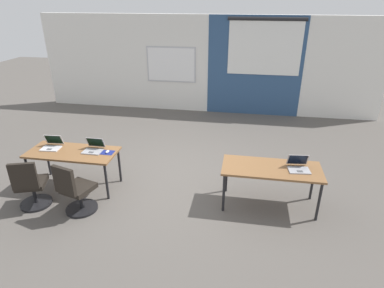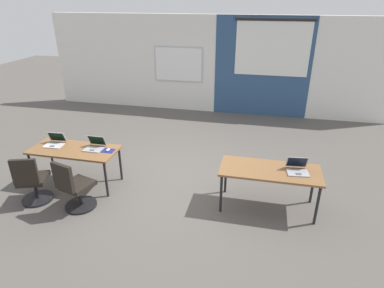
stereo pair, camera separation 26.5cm
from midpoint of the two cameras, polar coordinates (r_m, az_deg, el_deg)
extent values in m
plane|color=#56514C|center=(6.40, -4.12, -5.98)|extent=(24.00, 24.00, 0.00)
cube|color=silver|center=(9.81, 1.57, 13.77)|extent=(10.00, 0.20, 2.80)
cube|color=#2D4C75|center=(9.61, 10.19, 13.17)|extent=(2.68, 0.01, 2.80)
cube|color=#B7B7BC|center=(9.89, -4.48, 13.80)|extent=(1.48, 0.02, 1.04)
cube|color=white|center=(9.89, -4.49, 13.79)|extent=(1.40, 0.02, 0.96)
cube|color=white|center=(9.50, 11.88, 16.15)|extent=(2.00, 0.02, 1.44)
cylinder|color=black|center=(9.43, 12.31, 20.78)|extent=(2.10, 0.10, 0.10)
cube|color=brown|center=(6.23, -21.53, -1.38)|extent=(1.60, 0.70, 0.04)
cylinder|color=black|center=(6.57, -27.91, -4.78)|extent=(0.04, 0.04, 0.68)
cylinder|color=black|center=(5.82, -16.13, -6.45)|extent=(0.04, 0.04, 0.68)
cylinder|color=black|center=(6.99, -25.10, -2.47)|extent=(0.04, 0.04, 0.68)
cylinder|color=black|center=(6.29, -13.86, -3.71)|extent=(0.04, 0.04, 0.68)
cube|color=brown|center=(5.39, 12.51, -4.26)|extent=(1.60, 0.70, 0.04)
cylinder|color=black|center=(5.32, 4.18, -8.63)|extent=(0.04, 0.04, 0.68)
cylinder|color=black|center=(5.42, 20.18, -9.61)|extent=(0.04, 0.04, 0.68)
cylinder|color=black|center=(5.83, 4.81, -5.43)|extent=(0.04, 0.04, 0.68)
cylinder|color=black|center=(5.92, 19.31, -6.38)|extent=(0.04, 0.04, 0.68)
cube|color=#9E9EA3|center=(6.07, -18.38, -1.29)|extent=(0.33, 0.23, 0.02)
cube|color=#4C4C4F|center=(6.02, -18.62, -1.41)|extent=(0.09, 0.06, 0.00)
cube|color=#9E9EA3|center=(6.15, -17.85, 0.27)|extent=(0.33, 0.10, 0.20)
cube|color=black|center=(6.14, -17.88, 0.27)|extent=(0.30, 0.08, 0.18)
cube|color=navy|center=(5.97, -15.92, -1.47)|extent=(0.22, 0.19, 0.00)
ellipsoid|color=silver|center=(5.96, -15.94, -1.31)|extent=(0.06, 0.10, 0.03)
cylinder|color=black|center=(5.85, -20.11, -10.63)|extent=(0.52, 0.52, 0.04)
cylinder|color=black|center=(5.75, -20.38, -9.08)|extent=(0.06, 0.06, 0.34)
cube|color=black|center=(5.64, -20.69, -7.30)|extent=(0.55, 0.55, 0.08)
cube|color=black|center=(5.37, -23.00, -6.04)|extent=(0.40, 0.17, 0.46)
sphere|color=black|center=(5.98, -18.53, -9.53)|extent=(0.04, 0.04, 0.04)
sphere|color=black|center=(5.67, -19.00, -11.66)|extent=(0.04, 0.04, 0.04)
sphere|color=black|center=(5.96, -22.14, -10.29)|extent=(0.04, 0.04, 0.04)
cube|color=#9E9EA3|center=(5.39, 17.03, -4.48)|extent=(0.35, 0.27, 0.02)
cube|color=#4C4C4F|center=(5.34, 17.16, -4.65)|extent=(0.10, 0.07, 0.00)
cube|color=#9E9EA3|center=(5.47, 16.84, -2.67)|extent=(0.34, 0.13, 0.21)
cube|color=black|center=(5.47, 16.85, -2.67)|extent=(0.30, 0.11, 0.18)
cube|color=silver|center=(6.47, -24.75, -0.74)|extent=(0.35, 0.25, 0.02)
cube|color=#4C4C4F|center=(6.42, -24.98, -0.85)|extent=(0.09, 0.07, 0.00)
cube|color=silver|center=(6.55, -24.28, 0.73)|extent=(0.34, 0.12, 0.21)
cube|color=black|center=(6.54, -24.30, 0.72)|extent=(0.30, 0.10, 0.18)
cylinder|color=black|center=(6.29, -26.86, -9.29)|extent=(0.52, 0.52, 0.04)
cylinder|color=black|center=(6.20, -27.20, -7.82)|extent=(0.06, 0.06, 0.34)
cube|color=black|center=(6.10, -27.58, -6.15)|extent=(0.56, 0.56, 0.08)
cube|color=black|center=(5.77, -28.78, -5.08)|extent=(0.40, 0.19, 0.46)
sphere|color=black|center=(6.48, -26.31, -8.15)|extent=(0.04, 0.04, 0.04)
sphere|color=black|center=(6.16, -25.06, -9.61)|extent=(0.04, 0.04, 0.04)
sphere|color=black|center=(6.31, -28.98, -9.66)|extent=(0.04, 0.04, 0.04)
camera|label=1|loc=(0.13, -91.29, -0.59)|focal=30.21mm
camera|label=2|loc=(0.13, 88.71, 0.59)|focal=30.21mm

